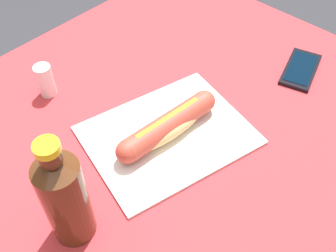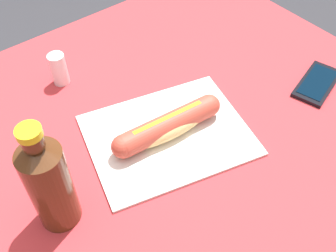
# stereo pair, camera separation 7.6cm
# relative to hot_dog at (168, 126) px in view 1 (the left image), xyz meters

# --- Properties ---
(dining_table) EXTENTS (1.18, 0.85, 0.74)m
(dining_table) POSITION_rel_hot_dog_xyz_m (-0.05, 0.04, -0.16)
(dining_table) COLOR brown
(dining_table) RESTS_ON ground
(paper_wrapper) EXTENTS (0.36, 0.31, 0.01)m
(paper_wrapper) POSITION_rel_hot_dog_xyz_m (0.00, 0.00, -0.03)
(paper_wrapper) COLOR silver
(paper_wrapper) RESTS_ON dining_table
(hot_dog) EXTENTS (0.24, 0.07, 0.05)m
(hot_dog) POSITION_rel_hot_dog_xyz_m (0.00, 0.00, 0.00)
(hot_dog) COLOR #E5BC75
(hot_dog) RESTS_ON paper_wrapper
(cell_phone) EXTENTS (0.15, 0.10, 0.01)m
(cell_phone) POSITION_rel_hot_dog_xyz_m (0.35, -0.09, -0.03)
(cell_phone) COLOR black
(cell_phone) RESTS_ON dining_table
(soda_bottle) EXTENTS (0.07, 0.07, 0.22)m
(soda_bottle) POSITION_rel_hot_dog_xyz_m (-0.25, -0.02, 0.07)
(soda_bottle) COLOR #4C2814
(soda_bottle) RESTS_ON dining_table
(salt_shaker) EXTENTS (0.04, 0.04, 0.07)m
(salt_shaker) POSITION_rel_hot_dog_xyz_m (-0.09, 0.27, 0.01)
(salt_shaker) COLOR silver
(salt_shaker) RESTS_ON dining_table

